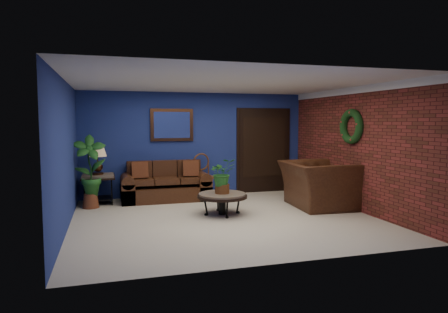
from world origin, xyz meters
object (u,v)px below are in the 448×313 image
object	(u,v)px
table_lamp	(97,155)
armchair	(317,185)
sofa	(165,187)
coffee_table	(222,196)
end_table	(98,181)
side_chair	(203,173)

from	to	relation	value
table_lamp	armchair	world-z (taller)	table_lamp
sofa	table_lamp	bearing A→B (deg)	-179.02
sofa	table_lamp	distance (m)	1.66
coffee_table	armchair	size ratio (longest dim) A/B	0.66
end_table	table_lamp	xyz separation A→B (m)	(-0.00, 0.00, 0.57)
end_table	coffee_table	bearing A→B (deg)	-36.79
side_chair	armchair	world-z (taller)	side_chair
sofa	coffee_table	bearing A→B (deg)	-64.11
sofa	armchair	size ratio (longest dim) A/B	1.36
sofa	end_table	distance (m)	1.49
coffee_table	table_lamp	distance (m)	3.00
end_table	table_lamp	world-z (taller)	table_lamp
coffee_table	end_table	world-z (taller)	end_table
coffee_table	table_lamp	xyz separation A→B (m)	(-2.33, 1.74, 0.71)
sofa	side_chair	world-z (taller)	side_chair
table_lamp	side_chair	distance (m)	2.43
coffee_table	end_table	size ratio (longest dim) A/B	1.37
sofa	table_lamp	size ratio (longest dim) A/B	3.07
sofa	end_table	world-z (taller)	sofa
side_chair	armchair	bearing A→B (deg)	-51.43
coffee_table	armchair	world-z (taller)	armchair
table_lamp	side_chair	bearing A→B (deg)	1.82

